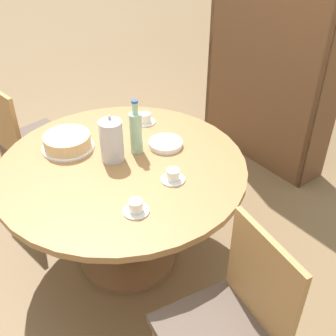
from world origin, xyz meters
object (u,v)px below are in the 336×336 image
Objects in this scene: coffee_pot at (111,139)px; cup_a at (173,176)px; chair_a at (27,139)px; cup_c at (136,207)px; water_bottle at (136,131)px; bookshelf at (273,38)px; cup_b at (145,119)px; cake_main at (67,142)px; chair_b at (230,324)px.

coffee_pot is 2.16× the size of cup_a.
chair_a is 3.37× the size of coffee_pot.
chair_a is 1.26m from cup_a.
cup_c is (1.28, 0.04, 0.25)m from chair_a.
water_bottle is 2.52× the size of cup_c.
bookshelf is 16.26× the size of cup_c.
cup_c is at bearing -37.89° from cup_b.
bookshelf is at bearing -116.99° from chair_a.
coffee_pot is at bearing 30.27° from cake_main.
cup_c is (0.09, -0.28, 0.00)m from cup_a.
cup_b is 1.00× the size of cup_c.
cup_b is at bearing 136.74° from water_bottle.
cake_main is at bearing -179.77° from cup_c.
water_bottle is at bearing 145.57° from cup_c.
cup_b is at bearing 169.54° from chair_b.
chair_a is at bearing -167.33° from chair_b.
chair_b is 2.89× the size of water_bottle.
bookshelf is 1.19m from cup_b.
chair_a is at bearing -167.99° from coffee_pot.
bookshelf is 1.55m from coffee_pot.
cake_main is 0.67m from cup_c.
water_bottle reaches higher than chair_b.
water_bottle is 2.52× the size of cup_b.
chair_a reaches higher than cup_c.
coffee_pot is at bearing -96.32° from water_bottle.
water_bottle is at bearing 176.70° from chair_b.
bookshelf is at bearing 113.63° from cup_a.
water_bottle is at bearing 47.67° from cake_main.
cup_c is at bearing -72.91° from cup_a.
cake_main is at bearing -149.73° from coffee_pot.
chair_a is at bearing 70.93° from bookshelf.
cup_b is (-0.23, 0.22, -0.10)m from water_bottle.
bookshelf is 1.41m from water_bottle.
water_bottle reaches higher than coffee_pot.
cup_c is at bearing -34.43° from water_bottle.
chair_a is 0.94m from coffee_pot.
cake_main is at bearing 90.65° from bookshelf.
bookshelf is 16.26× the size of cup_b.
cup_a is at bearing 107.09° from cup_c.
cake_main is at bearing -92.83° from cup_b.
cup_c is at bearing 0.23° from cake_main.
chair_b is 7.30× the size of cup_b.
bookshelf reaches higher than chair_b.
bookshelf is 6.44× the size of water_bottle.
cup_b is at bearing 92.16° from bookshelf.
water_bottle is at bearing 101.42° from bookshelf.
cake_main is 0.51m from cup_b.
coffee_pot reaches higher than chair_a.
cup_c is (0.43, -0.14, -0.10)m from coffee_pot.
water_bottle is (0.28, -1.38, -0.15)m from bookshelf.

